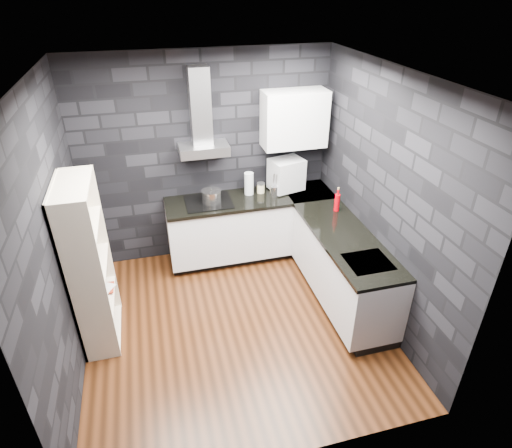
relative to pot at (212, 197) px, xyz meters
name	(u,v)px	position (x,y,z in m)	size (l,w,h in m)	color
ground	(236,324)	(0.01, -1.29, -0.98)	(3.20, 3.20, 0.00)	#44210F
ceiling	(228,75)	(0.01, -1.29, 1.72)	(3.20, 3.20, 0.00)	white
wall_back	(206,159)	(0.01, 0.34, 0.37)	(3.20, 0.05, 2.70)	black
wall_front	(285,340)	(0.01, -2.91, 0.37)	(3.20, 0.05, 2.70)	black
wall_left	(53,244)	(-1.62, -1.29, 0.37)	(0.05, 3.20, 2.70)	black
wall_right	(384,201)	(1.63, -1.29, 0.37)	(0.05, 3.20, 2.70)	black
toekick_back	(250,250)	(0.51, 0.05, -0.93)	(2.18, 0.50, 0.10)	black
toekick_right	(342,295)	(1.35, -1.19, -0.93)	(0.50, 1.78, 0.10)	black
counter_back_cab	(251,225)	(0.51, 0.01, -0.50)	(2.20, 0.60, 0.76)	silver
counter_right_cab	(343,267)	(1.31, -1.19, -0.50)	(0.60, 1.80, 0.76)	silver
counter_back_top	(251,199)	(0.51, 0.00, -0.10)	(2.20, 0.62, 0.04)	black
counter_right_top	(346,238)	(1.30, -1.19, -0.10)	(0.62, 1.80, 0.04)	black
counter_corner_top	(308,192)	(1.31, 0.01, -0.10)	(0.62, 0.62, 0.04)	black
hood_body	(204,149)	(-0.04, 0.14, 0.58)	(0.60, 0.34, 0.12)	#A2A3A7
hood_chimney	(200,106)	(-0.04, 0.21, 1.09)	(0.24, 0.20, 0.90)	#A2A3A7
upper_cabinet	(294,119)	(1.11, 0.14, 0.87)	(0.80, 0.35, 0.70)	silver
cooktop	(209,202)	(-0.04, 0.01, -0.08)	(0.58, 0.50, 0.01)	black
sink_rim	(368,262)	(1.31, -1.69, -0.09)	(0.44, 0.40, 0.01)	#A2A3A7
pot	(212,197)	(0.00, 0.00, 0.00)	(0.24, 0.24, 0.14)	silver
glass_vase	(249,184)	(0.52, 0.12, 0.07)	(0.12, 0.12, 0.30)	silver
storage_jar	(261,188)	(0.68, 0.12, -0.02)	(0.10, 0.10, 0.12)	#C9BE8C
utensil_crock	(274,191)	(0.82, -0.03, -0.01)	(0.11, 0.11, 0.15)	silver
appliance_garage	(286,174)	(1.02, 0.11, 0.14)	(0.41, 0.32, 0.41)	#B9BBC0
red_bottle	(337,203)	(1.44, -0.60, 0.03)	(0.06, 0.06, 0.22)	#AF0009
bookshelf	(90,266)	(-1.41, -1.04, -0.08)	(0.34, 0.80, 1.80)	beige
fruit_bowl	(88,266)	(-1.41, -1.10, -0.05)	(0.22, 0.22, 0.05)	white
book_red	(98,283)	(-1.40, -0.89, -0.41)	(0.15, 0.02, 0.20)	maroon
book_second	(94,280)	(-1.44, -0.87, -0.39)	(0.18, 0.02, 0.24)	#B2B2B2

